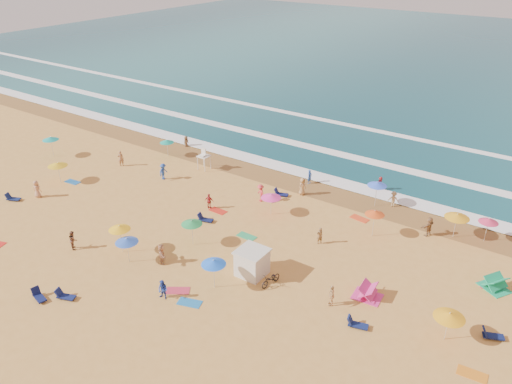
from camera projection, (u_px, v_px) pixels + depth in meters
The scene contains 13 objects.
ground at pixel (208, 230), 43.77m from camera, with size 220.00×220.00×0.00m, color gold.
ocean at pixel (461, 59), 105.40m from camera, with size 220.00×140.00×0.18m, color #0C4756.
wet_sand at pixel (283, 179), 52.94m from camera, with size 220.00×220.00×0.00m, color olive.
surf_foam at pixel (322, 152), 59.37m from camera, with size 200.00×18.70×0.05m.
cabana at pixel (252, 263), 37.59m from camera, with size 2.00×2.00×2.00m, color silver.
cabana_roof at pixel (252, 251), 37.11m from camera, with size 2.20×2.20×0.12m, color silver.
bicycle at pixel (271, 279), 36.64m from camera, with size 0.65×1.86×0.97m, color black.
lifeguard_stand at pixel (204, 160), 54.83m from camera, with size 1.20×1.20×2.10m, color white, non-canonical shape.
beach_umbrellas at pixel (223, 208), 43.06m from camera, with size 56.09×30.48×0.79m.
loungers at pixel (250, 269), 38.36m from camera, with size 57.16×24.15×0.34m.
towels at pixel (205, 252), 40.63m from camera, with size 42.82×25.87×0.03m.
popup_tents at pixel (433, 286), 35.79m from camera, with size 9.60×8.28×1.20m.
beachgoers at pixel (245, 204), 46.41m from camera, with size 34.96×25.68×2.06m.
Camera 1 is at (24.70, -28.48, 22.87)m, focal length 35.00 mm.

